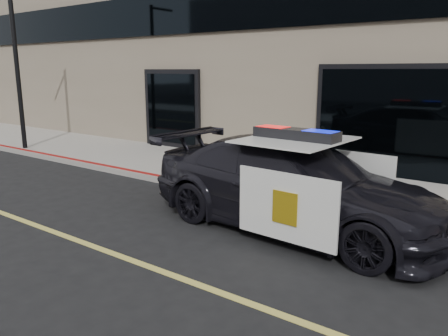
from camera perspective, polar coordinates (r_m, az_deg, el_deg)
The scene contains 5 objects.
ground at distance 5.29m, azimuth 7.16°, elevation -18.43°, with size 120.00×120.00×0.00m, color black.
sidewalk_n at distance 9.86m, azimuth 22.20°, elevation -3.88°, with size 60.00×3.50×0.15m, color gray.
police_car at distance 7.66m, azimuth 9.14°, elevation -2.12°, with size 2.80×5.62×1.76m.
fire_hydrant at distance 10.44m, azimuth 2.01°, elevation 0.47°, with size 0.36×0.49×0.79m.
street_light at distance 16.01m, azimuth -25.73°, elevation 12.67°, with size 0.15×1.34×5.27m.
Camera 1 is at (2.14, -4.00, 2.73)m, focal length 35.00 mm.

